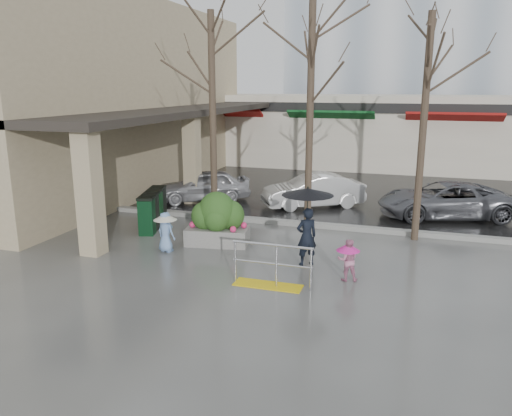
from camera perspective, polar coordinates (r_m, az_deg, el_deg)
The scene contains 20 objects.
ground at distance 13.15m, azimuth -2.61°, elevation -6.26°, with size 120.00×120.00×0.00m, color #51514F.
street_asphalt at distance 34.15m, azimuth 10.37°, elevation 5.99°, with size 120.00×36.00×0.01m, color black.
curb at distance 16.76m, azimuth 2.14°, elevation -1.55°, with size 120.00×0.30×0.15m, color gray.
near_building at distance 23.69m, azimuth -16.88°, elevation 11.99°, with size 6.00×18.00×8.00m, color tan.
canopy_slab at distance 21.62m, azimuth -7.39°, elevation 11.34°, with size 2.80×18.00×0.25m, color #2D2823.
pillar_front at distance 14.07m, azimuth -18.50°, elevation 1.77°, with size 0.55×0.55×3.50m, color tan.
pillar_back at distance 19.60m, azimuth -7.30°, elevation 5.59°, with size 0.55×0.55×3.50m, color tan.
storefront_row at distance 29.73m, azimuth 13.36°, elevation 8.61°, with size 34.00×6.74×4.00m.
handrail at distance 11.55m, azimuth 1.67°, elevation -7.17°, with size 1.90×0.50×1.03m.
tree_west at distance 16.45m, azimuth -5.08°, elevation 15.75°, with size 3.20×3.20×6.80m.
tree_midwest at distance 15.51m, azimuth 6.35°, elevation 16.40°, with size 3.20×3.20×7.00m.
tree_mideast at distance 15.18m, azimuth 19.01°, elevation 14.40°, with size 3.20×3.20×6.50m.
woman at distance 12.66m, azimuth 5.87°, elevation -0.71°, with size 1.32×1.32×2.07m.
child_pink at distance 12.00m, azimuth 10.45°, elevation -5.53°, with size 0.58×0.56×1.02m.
child_blue at distance 14.04m, azimuth -10.30°, elevation -2.27°, with size 0.65×0.65×1.14m.
planter at distance 14.47m, azimuth -4.41°, elevation -1.31°, with size 1.91×1.17×1.57m.
news_boxes at distance 16.56m, azimuth -11.69°, elevation -0.16°, with size 1.05×2.19×1.19m.
car_a at distance 20.09m, azimuth -6.04°, elevation 2.58°, with size 1.49×3.70×1.26m, color #B1B2B6.
car_b at distance 19.09m, azimuth 6.55°, elevation 1.98°, with size 1.33×3.82×1.26m, color white.
car_c at distance 18.62m, azimuth 20.77°, elevation 0.86°, with size 2.09×4.53×1.26m, color slate.
Camera 1 is at (4.33, -11.57, 4.50)m, focal length 35.00 mm.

